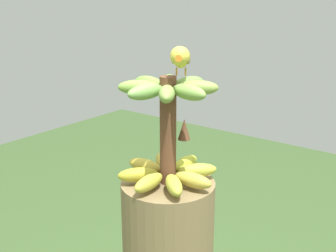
% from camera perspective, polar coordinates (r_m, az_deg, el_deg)
% --- Properties ---
extents(banana_bunch, '(0.30, 0.30, 0.31)m').
position_cam_1_polar(banana_bunch, '(1.22, 0.04, -0.70)').
color(banana_bunch, brown).
rests_on(banana_bunch, banana_tree).
extents(perched_bird, '(0.17, 0.12, 0.09)m').
position_cam_1_polar(perched_bird, '(1.17, 1.70, 9.06)').
color(perched_bird, '#C68933').
rests_on(perched_bird, banana_bunch).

